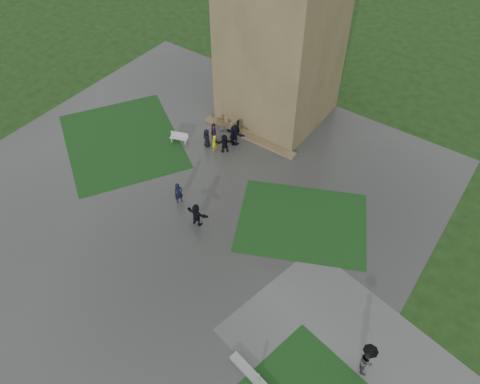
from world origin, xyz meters
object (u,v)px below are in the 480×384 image
Objects in this scene: pedestrian_mid at (179,193)px; pedestrian_near at (196,215)px; bench at (179,137)px; pedestrian_path at (368,358)px; tower at (283,17)px.

pedestrian_near reaches higher than pedestrian_mid.
bench is at bearing 68.68° from pedestrian_mid.
pedestrian_path reaches higher than pedestrian_mid.
tower is at bearing -84.83° from pedestrian_near.
tower is at bearing 133.91° from pedestrian_path.
pedestrian_near is at bearing -82.39° from pedestrian_mid.
bench is at bearing -118.43° from tower.
tower is 12.68m from bench.
bench is 0.68× the size of pedestrian_path.
pedestrian_near is at bearing -80.26° from tower.
pedestrian_path is at bearing -74.64° from pedestrian_mid.
bench is 22.95m from pedestrian_path.
pedestrian_near is 0.81× the size of pedestrian_path.
pedestrian_path is at bearing -46.09° from tower.
bench is 6.98m from pedestrian_mid.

